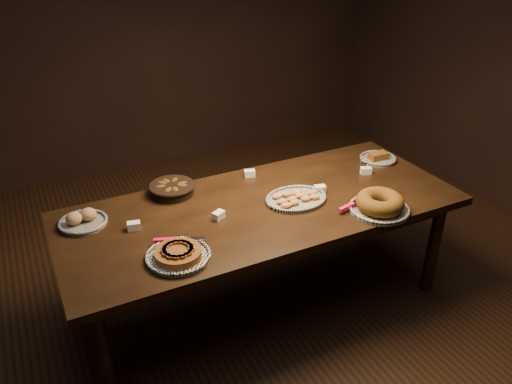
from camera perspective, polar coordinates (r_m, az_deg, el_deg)
name	(u,v)px	position (r m, az deg, el deg)	size (l,w,h in m)	color
ground	(262,302)	(3.42, 0.74, -12.44)	(5.00, 5.00, 0.00)	black
buffet_table	(263,216)	(3.02, 0.82, -2.71)	(2.40, 1.00, 0.75)	black
apple_tart_plate	(178,254)	(2.55, -8.89, -7.07)	(0.34, 0.35, 0.06)	white
madeleine_platter	(296,198)	(3.03, 4.58, -0.74)	(0.38, 0.31, 0.04)	black
bundt_cake_plate	(380,204)	(2.99, 13.94, -1.35)	(0.41, 0.35, 0.11)	black
croissant_basket	(172,188)	(3.13, -9.59, 0.48)	(0.33, 0.33, 0.07)	black
bread_roll_plate	(82,220)	(2.95, -19.23, -3.05)	(0.27, 0.27, 0.08)	white
loaf_plate	(378,158)	(3.65, 13.77, 3.79)	(0.26, 0.26, 0.06)	black
tent_cards	(263,193)	(3.07, 0.79, -0.12)	(1.65, 0.47, 0.04)	white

